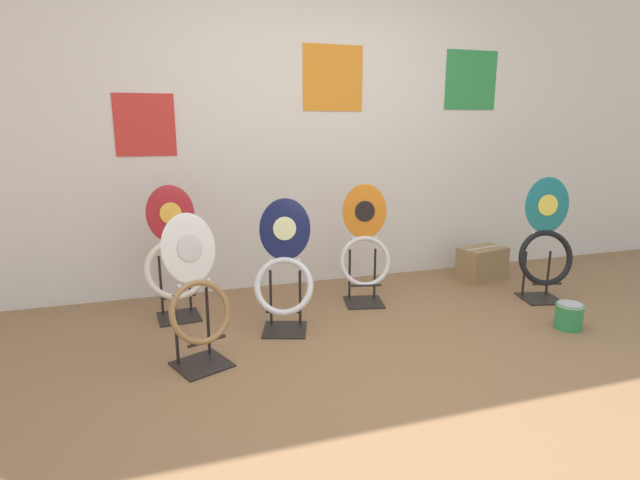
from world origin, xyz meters
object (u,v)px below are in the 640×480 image
(toilet_seat_display_navy_moon, at_px, (284,269))
(storage_box, at_px, (482,263))
(toilet_seat_display_teal_sax, at_px, (545,249))
(paint_can, at_px, (569,315))
(toilet_seat_display_crimson_swirl, at_px, (175,256))
(toilet_seat_display_white_plain, at_px, (197,297))
(toilet_seat_display_orange_sun, at_px, (365,251))

(toilet_seat_display_navy_moon, distance_m, storage_box, 1.99)
(toilet_seat_display_teal_sax, xyz_separation_m, toilet_seat_display_navy_moon, (-2.02, 0.06, 0.01))
(paint_can, bearing_deg, toilet_seat_display_navy_moon, 162.32)
(toilet_seat_display_navy_moon, relative_size, toilet_seat_display_crimson_swirl, 0.93)
(toilet_seat_display_white_plain, height_order, paint_can, toilet_seat_display_white_plain)
(toilet_seat_display_white_plain, xyz_separation_m, toilet_seat_display_crimson_swirl, (-0.09, 0.78, 0.04))
(storage_box, bearing_deg, toilet_seat_display_white_plain, -160.23)
(toilet_seat_display_crimson_swirl, distance_m, paint_can, 2.68)
(toilet_seat_display_orange_sun, distance_m, storage_box, 1.27)
(toilet_seat_display_crimson_swirl, bearing_deg, paint_can, -22.01)
(toilet_seat_display_teal_sax, xyz_separation_m, toilet_seat_display_white_plain, (-2.60, -0.30, -0.01))
(toilet_seat_display_teal_sax, relative_size, paint_can, 5.31)
(toilet_seat_display_teal_sax, bearing_deg, toilet_seat_display_orange_sun, 165.48)
(toilet_seat_display_navy_moon, height_order, toilet_seat_display_white_plain, toilet_seat_display_white_plain)
(toilet_seat_display_navy_moon, distance_m, toilet_seat_display_white_plain, 0.68)
(toilet_seat_display_crimson_swirl, height_order, storage_box, toilet_seat_display_crimson_swirl)
(toilet_seat_display_white_plain, relative_size, toilet_seat_display_crimson_swirl, 0.93)
(toilet_seat_display_orange_sun, height_order, toilet_seat_display_white_plain, toilet_seat_display_orange_sun)
(toilet_seat_display_orange_sun, relative_size, toilet_seat_display_crimson_swirl, 0.98)
(toilet_seat_display_teal_sax, xyz_separation_m, storage_box, (-0.12, 0.60, -0.27))
(toilet_seat_display_crimson_swirl, bearing_deg, toilet_seat_display_orange_sun, -5.68)
(storage_box, bearing_deg, toilet_seat_display_crimson_swirl, -177.43)
(toilet_seat_display_white_plain, bearing_deg, toilet_seat_display_crimson_swirl, 96.62)
(toilet_seat_display_navy_moon, xyz_separation_m, paint_can, (1.79, -0.57, -0.32))
(toilet_seat_display_navy_moon, height_order, toilet_seat_display_orange_sun, toilet_seat_display_orange_sun)
(toilet_seat_display_navy_moon, bearing_deg, storage_box, 15.84)
(toilet_seat_display_white_plain, bearing_deg, toilet_seat_display_orange_sun, 26.90)
(toilet_seat_display_teal_sax, distance_m, paint_can, 0.64)
(toilet_seat_display_orange_sun, distance_m, toilet_seat_display_white_plain, 1.42)
(storage_box, bearing_deg, toilet_seat_display_orange_sun, -168.38)
(toilet_seat_display_navy_moon, xyz_separation_m, toilet_seat_display_white_plain, (-0.58, -0.35, -0.01))
(toilet_seat_display_orange_sun, xyz_separation_m, toilet_seat_display_white_plain, (-1.26, -0.64, -0.01))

